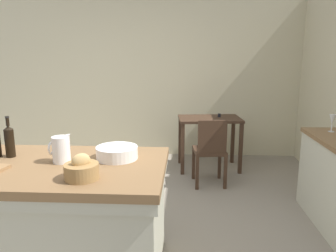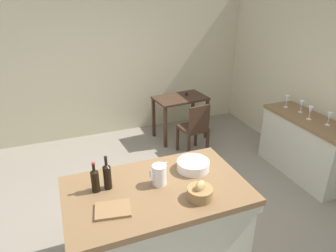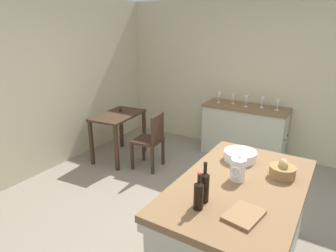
# 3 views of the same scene
# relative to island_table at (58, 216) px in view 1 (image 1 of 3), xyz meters

# --- Properties ---
(ground_plane) EXTENTS (6.76, 6.76, 0.00)m
(ground_plane) POSITION_rel_island_table_xyz_m (0.26, 0.63, -0.48)
(ground_plane) COLOR gray
(wall_back) EXTENTS (5.32, 0.12, 2.60)m
(wall_back) POSITION_rel_island_table_xyz_m (0.26, 3.23, 0.82)
(wall_back) COLOR beige
(wall_back) RESTS_ON ground
(island_table) EXTENTS (1.64, 0.99, 0.90)m
(island_table) POSITION_rel_island_table_xyz_m (0.00, 0.00, 0.00)
(island_table) COLOR brown
(island_table) RESTS_ON ground
(writing_desk) EXTENTS (0.95, 0.64, 0.83)m
(writing_desk) POSITION_rel_island_table_xyz_m (1.32, 2.51, 0.16)
(writing_desk) COLOR #3D281C
(writing_desk) RESTS_ON ground
(wooden_chair) EXTENTS (0.44, 0.44, 0.90)m
(wooden_chair) POSITION_rel_island_table_xyz_m (1.28, 1.83, 0.00)
(wooden_chair) COLOR #3D281C
(wooden_chair) RESTS_ON ground
(pitcher) EXTENTS (0.17, 0.13, 0.24)m
(pitcher) POSITION_rel_island_table_xyz_m (0.04, 0.05, 0.52)
(pitcher) COLOR white
(pitcher) RESTS_ON island_table
(wash_bowl) EXTENTS (0.32, 0.32, 0.10)m
(wash_bowl) POSITION_rel_island_table_xyz_m (0.44, 0.16, 0.46)
(wash_bowl) COLOR white
(wash_bowl) RESTS_ON island_table
(bread_basket) EXTENTS (0.22, 0.22, 0.17)m
(bread_basket) POSITION_rel_island_table_xyz_m (0.30, -0.27, 0.47)
(bread_basket) COLOR olive
(bread_basket) RESTS_ON island_table
(wine_bottle_dark) EXTENTS (0.07, 0.07, 0.32)m
(wine_bottle_dark) POSITION_rel_island_table_xyz_m (-0.40, 0.16, 0.55)
(wine_bottle_dark) COLOR black
(wine_bottle_dark) RESTS_ON island_table
(wine_glass_far_right) EXTENTS (0.07, 0.07, 0.18)m
(wine_glass_far_right) POSITION_rel_island_table_xyz_m (2.51, 1.23, 0.53)
(wine_glass_far_right) COLOR white
(wine_glass_far_right) RESTS_ON side_cabinet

